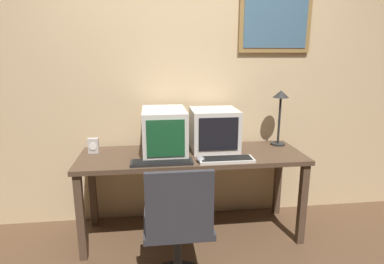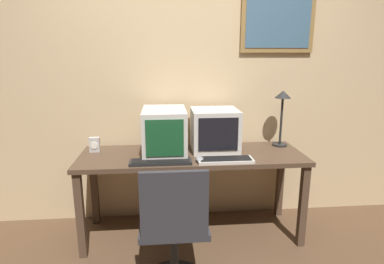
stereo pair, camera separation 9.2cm
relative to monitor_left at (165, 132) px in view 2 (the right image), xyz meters
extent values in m
cube|color=#D1B284|center=(0.22, 0.34, 0.40)|extent=(8.00, 0.05, 2.60)
cube|color=olive|center=(0.99, 0.30, 0.90)|extent=(0.64, 0.02, 0.57)
cube|color=#42667F|center=(0.99, 0.29, 0.90)|extent=(0.57, 0.01, 0.49)
cube|color=#4C3828|center=(0.22, -0.03, -0.20)|extent=(1.81, 0.61, 0.04)
cube|color=#4C3828|center=(-0.64, -0.29, -0.56)|extent=(0.06, 0.06, 0.68)
cube|color=#4C3828|center=(1.07, -0.29, -0.56)|extent=(0.06, 0.06, 0.68)
cube|color=#4C3828|center=(-0.64, 0.22, -0.56)|extent=(0.06, 0.06, 0.68)
cube|color=#4C3828|center=(1.07, 0.22, -0.56)|extent=(0.06, 0.06, 0.68)
cube|color=beige|center=(0.00, 0.00, 0.00)|extent=(0.34, 0.47, 0.37)
cube|color=#194C28|center=(0.00, -0.24, 0.01)|extent=(0.28, 0.01, 0.28)
cube|color=beige|center=(0.42, 0.07, -0.01)|extent=(0.38, 0.37, 0.35)
cube|color=black|center=(0.42, -0.12, 0.00)|extent=(0.31, 0.01, 0.26)
cube|color=black|center=(-0.03, -0.24, -0.17)|extent=(0.46, 0.14, 0.02)
cube|color=black|center=(-0.03, -0.24, -0.16)|extent=(0.42, 0.11, 0.00)
cube|color=beige|center=(0.45, -0.25, -0.17)|extent=(0.42, 0.15, 0.02)
cube|color=black|center=(0.45, -0.25, -0.16)|extent=(0.39, 0.12, 0.00)
ellipsoid|color=gray|center=(0.26, -0.24, -0.16)|extent=(0.06, 0.10, 0.04)
cube|color=#B7B2AD|center=(-0.58, 0.09, -0.12)|extent=(0.08, 0.05, 0.12)
cylinder|color=white|center=(-0.58, 0.07, -0.12)|extent=(0.06, 0.00, 0.06)
cylinder|color=black|center=(1.01, 0.14, -0.17)|extent=(0.13, 0.13, 0.02)
cylinder|color=black|center=(1.01, 0.14, 0.04)|extent=(0.02, 0.02, 0.42)
cone|color=black|center=(1.01, 0.14, 0.27)|extent=(0.14, 0.14, 0.06)
cylinder|color=#282828|center=(0.05, -0.66, -0.67)|extent=(0.06, 0.06, 0.42)
cube|color=#2D2D33|center=(0.05, -0.66, -0.44)|extent=(0.42, 0.42, 0.04)
cube|color=#2D2D33|center=(0.05, -0.85, -0.22)|extent=(0.39, 0.04, 0.40)
camera|label=1|loc=(-0.09, -2.50, 0.61)|focal=30.00mm
camera|label=2|loc=(0.00, -2.51, 0.61)|focal=30.00mm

